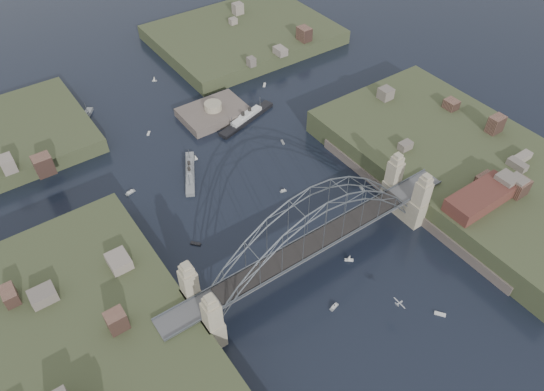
% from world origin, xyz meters
% --- Properties ---
extents(ground, '(500.00, 500.00, 0.00)m').
position_xyz_m(ground, '(0.00, 0.00, 0.00)').
color(ground, black).
rests_on(ground, ground).
extents(bridge, '(84.00, 13.80, 24.60)m').
position_xyz_m(bridge, '(0.00, 0.00, 12.32)').
color(bridge, '#545457').
rests_on(bridge, ground).
extents(shore_west, '(50.50, 90.00, 12.00)m').
position_xyz_m(shore_west, '(-57.32, 0.00, 1.97)').
color(shore_west, '#384124').
rests_on(shore_west, ground).
extents(shore_east, '(50.50, 90.00, 12.00)m').
position_xyz_m(shore_east, '(57.32, 0.00, 1.97)').
color(shore_east, '#384124').
rests_on(shore_east, ground).
extents(headland_ne, '(70.00, 55.00, 9.50)m').
position_xyz_m(headland_ne, '(50.00, 110.00, 0.75)').
color(headland_ne, '#384124').
rests_on(headland_ne, ground).
extents(fort_island, '(22.00, 16.00, 9.40)m').
position_xyz_m(fort_island, '(12.00, 70.00, -0.34)').
color(fort_island, brown).
rests_on(fort_island, ground).
extents(wharf_shed, '(20.00, 8.00, 4.00)m').
position_xyz_m(wharf_shed, '(44.00, -14.00, 10.00)').
color(wharf_shed, '#592D26').
rests_on(wharf_shed, shore_east).
extents(finger_pier, '(4.00, 22.00, 1.40)m').
position_xyz_m(finger_pier, '(39.00, -28.00, 0.70)').
color(finger_pier, '#545457').
rests_on(finger_pier, ground).
extents(naval_cruiser_near, '(11.24, 18.06, 5.73)m').
position_xyz_m(naval_cruiser_near, '(-9.28, 47.89, 0.89)').
color(naval_cruiser_near, gray).
rests_on(naval_cruiser_near, ground).
extents(naval_cruiser_far, '(10.87, 13.04, 5.05)m').
position_xyz_m(naval_cruiser_far, '(-26.13, 92.40, 0.79)').
color(naval_cruiser_far, gray).
rests_on(naval_cruiser_far, ground).
extents(ocean_liner, '(24.56, 10.31, 6.05)m').
position_xyz_m(ocean_liner, '(19.89, 61.35, 0.94)').
color(ocean_liner, black).
rests_on(ocean_liner, ground).
extents(aeroplane, '(1.88, 3.57, 0.52)m').
position_xyz_m(aeroplane, '(6.19, -23.16, 5.23)').
color(aeroplane, '#B8BBC0').
extents(small_boat_a, '(2.51, 2.70, 0.45)m').
position_xyz_m(small_boat_a, '(-21.23, 22.91, 0.15)').
color(small_boat_a, silver).
rests_on(small_boat_a, ground).
extents(small_boat_b, '(2.06, 1.05, 1.43)m').
position_xyz_m(small_boat_b, '(9.47, 25.76, 0.29)').
color(small_boat_b, silver).
rests_on(small_boat_b, ground).
extents(small_boat_c, '(2.73, 1.43, 1.43)m').
position_xyz_m(small_boat_c, '(-3.95, -13.18, 0.28)').
color(small_boat_c, silver).
rests_on(small_boat_c, ground).
extents(small_boat_d, '(1.41, 2.36, 0.45)m').
position_xyz_m(small_boat_d, '(22.88, 44.51, 0.15)').
color(small_boat_d, silver).
rests_on(small_boat_d, ground).
extents(small_boat_e, '(3.16, 1.64, 1.43)m').
position_xyz_m(small_boat_e, '(-27.41, 50.97, 0.28)').
color(small_boat_e, silver).
rests_on(small_boat_e, ground).
extents(small_boat_f, '(1.41, 1.15, 2.38)m').
position_xyz_m(small_boat_f, '(-4.45, 53.18, 1.06)').
color(small_boat_f, silver).
rests_on(small_boat_f, ground).
extents(small_boat_g, '(2.24, 2.58, 0.45)m').
position_xyz_m(small_boat_g, '(15.12, -28.92, 0.15)').
color(small_boat_g, silver).
rests_on(small_boat_g, ground).
extents(small_boat_h, '(1.91, 2.15, 0.45)m').
position_xyz_m(small_boat_h, '(-10.75, 73.93, 0.15)').
color(small_boat_h, silver).
rests_on(small_boat_h, ground).
extents(small_boat_i, '(1.29, 2.60, 0.45)m').
position_xyz_m(small_boat_i, '(29.09, 13.24, 0.15)').
color(small_boat_i, silver).
rests_on(small_boat_i, ground).
extents(small_boat_k, '(1.93, 1.47, 2.38)m').
position_xyz_m(small_boat_k, '(5.11, 102.39, 0.97)').
color(small_boat_k, silver).
rests_on(small_boat_k, ground).
extents(small_boat_l, '(1.39, 2.49, 0.45)m').
position_xyz_m(small_boat_l, '(-38.48, 28.80, 0.15)').
color(small_boat_l, silver).
rests_on(small_boat_l, ground).
extents(small_boat_m, '(2.19, 1.97, 2.38)m').
position_xyz_m(small_boat_m, '(8.33, -4.53, 0.90)').
color(small_boat_m, silver).
rests_on(small_boat_m, ground).
extents(small_boat_n, '(2.41, 2.53, 0.45)m').
position_xyz_m(small_boat_n, '(37.50, 76.21, 0.15)').
color(small_boat_n, silver).
rests_on(small_boat_n, ground).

